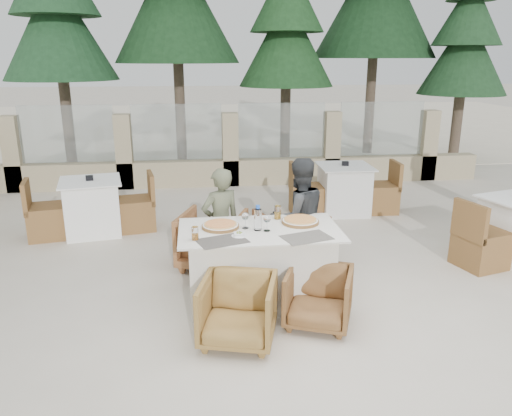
{
  "coord_description": "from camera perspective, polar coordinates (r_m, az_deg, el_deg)",
  "views": [
    {
      "loc": [
        -0.66,
        -4.72,
        2.41
      ],
      "look_at": [
        -0.06,
        0.22,
        0.9
      ],
      "focal_mm": 35.0,
      "sensor_mm": 36.0,
      "label": 1
    }
  ],
  "objects": [
    {
      "name": "placemat_near_left",
      "position": [
        4.65,
        -3.89,
        -3.77
      ],
      "size": [
        0.52,
        0.43,
        0.0
      ],
      "primitive_type": "cube",
      "rotation": [
        0.0,
        0.0,
        0.33
      ],
      "color": "#514B45",
      "rests_on": "dining_table"
    },
    {
      "name": "pine_mid_left",
      "position": [
        12.25,
        -9.11,
        20.62
      ],
      "size": [
        2.86,
        2.86,
        6.5
      ],
      "primitive_type": "cone",
      "color": "#1B3F1E",
      "rests_on": "ground"
    },
    {
      "name": "diner_left",
      "position": [
        5.55,
        -4.04,
        -1.81
      ],
      "size": [
        0.55,
        0.47,
        1.27
      ],
      "primitive_type": "imported",
      "rotation": [
        0.0,
        0.0,
        3.57
      ],
      "color": "#585D43",
      "rests_on": "ground"
    },
    {
      "name": "pizza_right",
      "position": [
        5.15,
        5.08,
        -1.46
      ],
      "size": [
        0.48,
        0.48,
        0.05
      ],
      "primitive_type": "cylinder",
      "rotation": [
        0.0,
        0.0,
        -0.28
      ],
      "color": "#D05A1C",
      "rests_on": "dining_table"
    },
    {
      "name": "bg_table_a",
      "position": [
        7.39,
        -18.2,
        0.11
      ],
      "size": [
        1.76,
        1.1,
        0.77
      ],
      "primitive_type": null,
      "rotation": [
        0.0,
        0.0,
        0.18
      ],
      "color": "white",
      "rests_on": "ground"
    },
    {
      "name": "sand_patch",
      "position": [
        18.88,
        -4.95,
        9.51
      ],
      "size": [
        30.0,
        16.0,
        0.01
      ],
      "primitive_type": "cube",
      "color": "#F5E6C9",
      "rests_on": "ground"
    },
    {
      "name": "armchair_near_right",
      "position": [
        4.73,
        7.16,
        -10.08
      ],
      "size": [
        0.77,
        0.78,
        0.55
      ],
      "primitive_type": "imported",
      "rotation": [
        0.0,
        0.0,
        -0.38
      ],
      "color": "brown",
      "rests_on": "ground"
    },
    {
      "name": "olive_dish",
      "position": [
        4.76,
        -1.93,
        -2.99
      ],
      "size": [
        0.13,
        0.13,
        0.04
      ],
      "primitive_type": null,
      "rotation": [
        0.0,
        0.0,
        0.17
      ],
      "color": "white",
      "rests_on": "dining_table"
    },
    {
      "name": "wine_glass_near",
      "position": [
        4.88,
        1.27,
        -1.62
      ],
      "size": [
        0.08,
        0.08,
        0.18
      ],
      "primitive_type": null,
      "rotation": [
        0.0,
        0.0,
        -0.02
      ],
      "color": "white",
      "rests_on": "dining_table"
    },
    {
      "name": "ground",
      "position": [
        5.34,
        0.91,
        -9.95
      ],
      "size": [
        80.0,
        80.0,
        0.0
      ],
      "primitive_type": "plane",
      "color": "beige",
      "rests_on": "ground"
    },
    {
      "name": "pine_far_left",
      "position": [
        12.06,
        -21.59,
        17.39
      ],
      "size": [
        2.42,
        2.42,
        5.5
      ],
      "primitive_type": "cone",
      "color": "#1F4A27",
      "rests_on": "ground"
    },
    {
      "name": "pine_centre",
      "position": [
        12.11,
        3.48,
        17.28
      ],
      "size": [
        2.2,
        2.2,
        5.0
      ],
      "primitive_type": "cone",
      "color": "#1F4921",
      "rests_on": "ground"
    },
    {
      "name": "pine_far_right",
      "position": [
        12.8,
        22.63,
        14.93
      ],
      "size": [
        1.98,
        1.98,
        4.5
      ],
      "primitive_type": "cone",
      "color": "#1E4423",
      "rests_on": "ground"
    },
    {
      "name": "armchair_far_right",
      "position": [
        6.07,
        3.91,
        -3.22
      ],
      "size": [
        0.9,
        0.91,
        0.65
      ],
      "primitive_type": "imported",
      "rotation": [
        0.0,
        0.0,
        3.48
      ],
      "color": "brown",
      "rests_on": "ground"
    },
    {
      "name": "bg_table_b",
      "position": [
        8.08,
        10.01,
        2.12
      ],
      "size": [
        1.67,
        0.87,
        0.77
      ],
      "primitive_type": null,
      "rotation": [
        0.0,
        0.0,
        -0.03
      ],
      "color": "silver",
      "rests_on": "ground"
    },
    {
      "name": "armchair_far_left",
      "position": [
        5.95,
        -5.0,
        -3.58
      ],
      "size": [
        0.92,
        0.94,
        0.67
      ],
      "primitive_type": "imported",
      "rotation": [
        0.0,
        0.0,
        2.79
      ],
      "color": "#9C6338",
      "rests_on": "ground"
    },
    {
      "name": "armchair_near_left",
      "position": [
        4.43,
        -2.08,
        -11.6
      ],
      "size": [
        0.78,
        0.79,
        0.59
      ],
      "primitive_type": "imported",
      "rotation": [
        0.0,
        0.0,
        -0.26
      ],
      "color": "olive",
      "rests_on": "ground"
    },
    {
      "name": "beer_glass_right",
      "position": [
        5.25,
        2.49,
        -0.51
      ],
      "size": [
        0.09,
        0.09,
        0.14
      ],
      "primitive_type": "cylinder",
      "rotation": [
        0.0,
        0.0,
        0.22
      ],
      "color": "gold",
      "rests_on": "dining_table"
    },
    {
      "name": "dining_table",
      "position": [
        5.1,
        0.41,
        -6.53
      ],
      "size": [
        1.6,
        0.9,
        0.77
      ],
      "primitive_type": null,
      "color": "silver",
      "rests_on": "ground"
    },
    {
      "name": "diner_right",
      "position": [
        5.62,
        4.89,
        -1.1
      ],
      "size": [
        0.77,
        0.66,
        1.36
      ],
      "primitive_type": "imported",
      "rotation": [
        0.0,
        0.0,
        3.38
      ],
      "color": "#323437",
      "rests_on": "ground"
    },
    {
      "name": "pine_mid_right",
      "position": [
        13.32,
        13.52,
        20.72
      ],
      "size": [
        2.99,
        2.99,
        6.8
      ],
      "primitive_type": "cone",
      "color": "#18391C",
      "rests_on": "ground"
    },
    {
      "name": "perimeter_wall_far",
      "position": [
        9.68,
        -2.96,
        7.29
      ],
      "size": [
        10.0,
        0.34,
        1.6
      ],
      "primitive_type": null,
      "color": "tan",
      "rests_on": "ground"
    },
    {
      "name": "pizza_left",
      "position": [
        5.0,
        -4.08,
        -2.01
      ],
      "size": [
        0.43,
        0.43,
        0.05
      ],
      "primitive_type": "cylinder",
      "rotation": [
        0.0,
        0.0,
        0.17
      ],
      "color": "#DA4E1D",
      "rests_on": "dining_table"
    },
    {
      "name": "water_bottle",
      "position": [
        4.89,
        0.21,
        -1.12
      ],
      "size": [
        0.08,
        0.08,
        0.26
      ],
      "primitive_type": "cylinder",
      "rotation": [
        0.0,
        0.0,
        -0.12
      ],
      "color": "#A9C5DE",
      "rests_on": "dining_table"
    },
    {
      "name": "placemat_near_right",
      "position": [
        4.75,
        5.8,
        -3.37
      ],
      "size": [
        0.52,
        0.42,
        0.0
      ],
      "primitive_type": "cube",
      "rotation": [
        0.0,
        0.0,
        0.3
      ],
      "color": "#635D54",
      "rests_on": "dining_table"
    },
    {
      "name": "wine_glass_centre",
      "position": [
        4.95,
        -1.22,
        -1.33
      ],
      "size": [
        0.09,
        0.09,
        0.18
      ],
      "primitive_type": null,
      "rotation": [
        0.0,
        0.0,
        0.23
      ],
      "color": "silver",
      "rests_on": "dining_table"
    },
    {
      "name": "beer_glass_left",
      "position": [
        4.68,
        -6.98,
        -2.9
      ],
      "size": [
        0.07,
        0.07,
        0.13
      ],
      "primitive_type": "cylinder",
      "rotation": [
        0.0,
        0.0,
        -0.08
      ],
      "color": "orange",
      "rests_on": "dining_table"
    }
  ]
}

